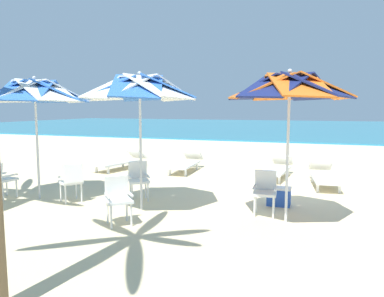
{
  "coord_description": "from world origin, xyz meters",
  "views": [
    {
      "loc": [
        0.78,
        -9.55,
        2.1
      ],
      "look_at": [
        -2.53,
        -0.27,
        1.0
      ],
      "focal_mm": 34.68,
      "sensor_mm": 36.0,
      "label": 1
    }
  ],
  "objects_px": {
    "plastic_chair_0": "(265,190)",
    "sun_lounger_0": "(324,175)",
    "plastic_chair_4": "(1,178)",
    "plastic_chair_2": "(138,178)",
    "cooler_box": "(279,196)",
    "plastic_chair_3": "(72,180)",
    "beach_umbrella_2": "(35,92)",
    "sun_lounger_3": "(120,161)",
    "beach_umbrella_0": "(289,88)",
    "beach_umbrella_1": "(140,89)",
    "sun_lounger_2": "(186,163)",
    "sun_lounger_1": "(276,169)",
    "plastic_chair_1": "(118,197)"
  },
  "relations": [
    {
      "from": "plastic_chair_0",
      "to": "sun_lounger_0",
      "type": "xyz_separation_m",
      "value": [
        1.09,
        3.25,
        -0.22
      ]
    },
    {
      "from": "plastic_chair_4",
      "to": "plastic_chair_2",
      "type": "bearing_deg",
      "value": 18.39
    },
    {
      "from": "cooler_box",
      "to": "plastic_chair_3",
      "type": "bearing_deg",
      "value": -163.84
    },
    {
      "from": "beach_umbrella_2",
      "to": "sun_lounger_3",
      "type": "distance_m",
      "value": 4.72
    },
    {
      "from": "beach_umbrella_0",
      "to": "sun_lounger_0",
      "type": "relative_size",
      "value": 1.26
    },
    {
      "from": "plastic_chair_3",
      "to": "plastic_chair_4",
      "type": "bearing_deg",
      "value": -170.31
    },
    {
      "from": "beach_umbrella_1",
      "to": "plastic_chair_0",
      "type": "bearing_deg",
      "value": 10.88
    },
    {
      "from": "beach_umbrella_1",
      "to": "plastic_chair_3",
      "type": "bearing_deg",
      "value": -179.99
    },
    {
      "from": "sun_lounger_2",
      "to": "cooler_box",
      "type": "xyz_separation_m",
      "value": [
        3.38,
        -3.33,
        -0.08
      ]
    },
    {
      "from": "sun_lounger_2",
      "to": "sun_lounger_3",
      "type": "distance_m",
      "value": 2.28
    },
    {
      "from": "sun_lounger_1",
      "to": "beach_umbrella_1",
      "type": "bearing_deg",
      "value": -116.44
    },
    {
      "from": "beach_umbrella_2",
      "to": "sun_lounger_0",
      "type": "distance_m",
      "value": 7.52
    },
    {
      "from": "beach_umbrella_1",
      "to": "plastic_chair_2",
      "type": "distance_m",
      "value": 2.13
    },
    {
      "from": "plastic_chair_0",
      "to": "sun_lounger_0",
      "type": "distance_m",
      "value": 3.44
    },
    {
      "from": "beach_umbrella_0",
      "to": "sun_lounger_3",
      "type": "distance_m",
      "value": 7.48
    },
    {
      "from": "sun_lounger_1",
      "to": "sun_lounger_2",
      "type": "bearing_deg",
      "value": 176.84
    },
    {
      "from": "sun_lounger_3",
      "to": "cooler_box",
      "type": "xyz_separation_m",
      "value": [
        5.63,
        -2.95,
        -0.08
      ]
    },
    {
      "from": "plastic_chair_2",
      "to": "plastic_chair_3",
      "type": "xyz_separation_m",
      "value": [
        -1.28,
        -0.7,
        0.0
      ]
    },
    {
      "from": "beach_umbrella_0",
      "to": "plastic_chair_0",
      "type": "xyz_separation_m",
      "value": [
        -0.44,
        0.36,
        -1.93
      ]
    },
    {
      "from": "beach_umbrella_2",
      "to": "sun_lounger_0",
      "type": "bearing_deg",
      "value": 30.92
    },
    {
      "from": "cooler_box",
      "to": "sun_lounger_0",
      "type": "bearing_deg",
      "value": 69.7
    },
    {
      "from": "plastic_chair_2",
      "to": "cooler_box",
      "type": "relative_size",
      "value": 1.73
    },
    {
      "from": "sun_lounger_0",
      "to": "sun_lounger_1",
      "type": "relative_size",
      "value": 1.01
    },
    {
      "from": "beach_umbrella_2",
      "to": "plastic_chair_4",
      "type": "relative_size",
      "value": 3.22
    },
    {
      "from": "beach_umbrella_2",
      "to": "plastic_chair_1",
      "type": "bearing_deg",
      "value": -20.66
    },
    {
      "from": "plastic_chair_4",
      "to": "sun_lounger_1",
      "type": "bearing_deg",
      "value": 39.98
    },
    {
      "from": "plastic_chair_0",
      "to": "sun_lounger_0",
      "type": "height_order",
      "value": "plastic_chair_0"
    },
    {
      "from": "beach_umbrella_0",
      "to": "sun_lounger_2",
      "type": "relative_size",
      "value": 1.27
    },
    {
      "from": "beach_umbrella_2",
      "to": "sun_lounger_1",
      "type": "bearing_deg",
      "value": 42.31
    },
    {
      "from": "beach_umbrella_0",
      "to": "plastic_chair_4",
      "type": "relative_size",
      "value": 3.2
    },
    {
      "from": "plastic_chair_0",
      "to": "sun_lounger_2",
      "type": "height_order",
      "value": "plastic_chair_0"
    },
    {
      "from": "plastic_chair_0",
      "to": "sun_lounger_3",
      "type": "xyz_separation_m",
      "value": [
        -5.44,
        3.74,
        -0.22
      ]
    },
    {
      "from": "beach_umbrella_1",
      "to": "sun_lounger_2",
      "type": "relative_size",
      "value": 1.29
    },
    {
      "from": "plastic_chair_2",
      "to": "sun_lounger_1",
      "type": "distance_m",
      "value": 4.57
    },
    {
      "from": "plastic_chair_3",
      "to": "sun_lounger_0",
      "type": "relative_size",
      "value": 0.39
    },
    {
      "from": "beach_umbrella_0",
      "to": "plastic_chair_1",
      "type": "bearing_deg",
      "value": -158.67
    },
    {
      "from": "beach_umbrella_2",
      "to": "sun_lounger_2",
      "type": "relative_size",
      "value": 1.28
    },
    {
      "from": "sun_lounger_0",
      "to": "cooler_box",
      "type": "distance_m",
      "value": 2.63
    },
    {
      "from": "sun_lounger_2",
      "to": "sun_lounger_3",
      "type": "relative_size",
      "value": 0.98
    },
    {
      "from": "plastic_chair_0",
      "to": "sun_lounger_3",
      "type": "relative_size",
      "value": 0.39
    },
    {
      "from": "beach_umbrella_2",
      "to": "beach_umbrella_1",
      "type": "bearing_deg",
      "value": -0.42
    },
    {
      "from": "beach_umbrella_0",
      "to": "sun_lounger_2",
      "type": "distance_m",
      "value": 6.15
    },
    {
      "from": "plastic_chair_1",
      "to": "plastic_chair_2",
      "type": "height_order",
      "value": "same"
    },
    {
      "from": "beach_umbrella_2",
      "to": "beach_umbrella_0",
      "type": "bearing_deg",
      "value": 0.99
    },
    {
      "from": "plastic_chair_1",
      "to": "plastic_chair_3",
      "type": "relative_size",
      "value": 1.0
    },
    {
      "from": "plastic_chair_3",
      "to": "sun_lounger_0",
      "type": "height_order",
      "value": "plastic_chair_3"
    },
    {
      "from": "plastic_chair_0",
      "to": "beach_umbrella_2",
      "type": "height_order",
      "value": "beach_umbrella_2"
    },
    {
      "from": "plastic_chair_1",
      "to": "beach_umbrella_2",
      "type": "distance_m",
      "value": 3.46
    },
    {
      "from": "beach_umbrella_1",
      "to": "plastic_chair_3",
      "type": "xyz_separation_m",
      "value": [
        -1.72,
        -0.0,
        -1.96
      ]
    },
    {
      "from": "beach_umbrella_2",
      "to": "plastic_chair_4",
      "type": "distance_m",
      "value": 2.11
    }
  ]
}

